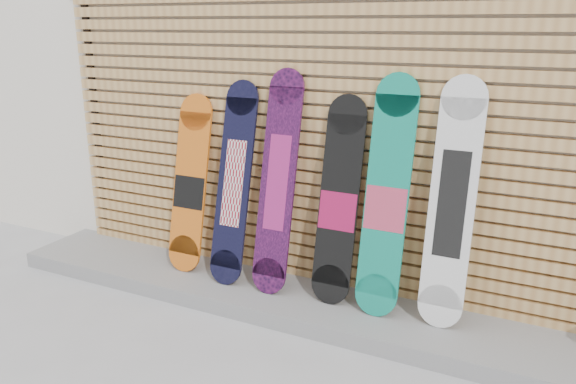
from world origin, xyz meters
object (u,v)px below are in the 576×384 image
snowboard_3 (339,202)px  snowboard_4 (387,198)px  snowboard_5 (452,204)px  snowboard_2 (278,183)px  snowboard_0 (190,185)px  snowboard_1 (234,183)px

snowboard_3 → snowboard_4: snowboard_4 is taller
snowboard_4 → snowboard_5: (0.41, 0.02, 0.01)m
snowboard_2 → snowboard_4: 0.79m
snowboard_0 → snowboard_2: (0.78, -0.02, 0.12)m
snowboard_2 → snowboard_3: bearing=3.0°
snowboard_0 → snowboard_3: bearing=0.2°
snowboard_1 → snowboard_4: (1.15, 0.02, 0.04)m
snowboard_5 → snowboard_3: bearing=-179.2°
snowboard_1 → snowboard_3: 0.82m
snowboard_3 → snowboard_5: bearing=0.8°
snowboard_4 → snowboard_0: bearing=179.7°
snowboard_1 → snowboard_5: bearing=1.4°
snowboard_3 → snowboard_4: 0.34m
snowboard_0 → snowboard_3: snowboard_3 is taller
snowboard_0 → snowboard_4: bearing=-0.3°
snowboard_2 → snowboard_5: (1.20, 0.03, 0.00)m
snowboard_1 → snowboard_2: snowboard_2 is taller
snowboard_1 → snowboard_3: (0.82, 0.03, -0.04)m
snowboard_3 → snowboard_5: 0.75m
snowboard_0 → snowboard_2: bearing=-1.5°
snowboard_0 → snowboard_5: bearing=0.4°
snowboard_1 → snowboard_5: 1.56m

